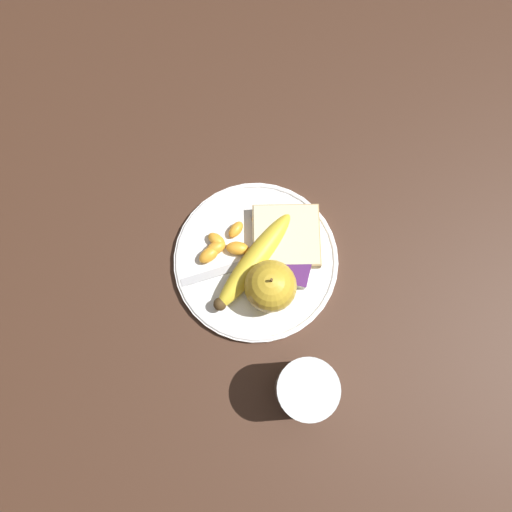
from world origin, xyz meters
TOP-DOWN VIEW (x-y plane):
  - ground_plane at (0.00, 0.00)m, footprint 3.00×3.00m
  - plate at (0.00, 0.00)m, footprint 0.25×0.25m
  - juice_glass at (-0.11, 0.17)m, footprint 0.08×0.08m
  - apple at (-0.03, 0.04)m, footprint 0.07×0.07m
  - banana at (0.00, 0.01)m, footprint 0.10×0.18m
  - bread_slice at (-0.04, -0.04)m, footprint 0.12×0.12m
  - fork at (-0.00, 0.00)m, footprint 0.18×0.12m
  - jam_packet at (-0.06, 0.01)m, footprint 0.05×0.04m
  - orange_segment_0 at (0.03, -0.01)m, footprint 0.04×0.03m
  - orange_segment_1 at (0.06, -0.00)m, footprint 0.04×0.04m
  - orange_segment_2 at (0.01, -0.06)m, footprint 0.04×0.03m
  - orange_segment_3 at (0.04, -0.04)m, footprint 0.03×0.03m
  - orange_segment_4 at (-0.00, -0.04)m, footprint 0.03×0.04m
  - orange_segment_5 at (0.06, -0.01)m, footprint 0.03×0.03m
  - orange_segment_6 at (0.07, 0.01)m, footprint 0.04×0.04m

SIDE VIEW (x-z plane):
  - ground_plane at x=0.00m, z-range 0.00..0.00m
  - plate at x=0.00m, z-range 0.00..0.02m
  - fork at x=0.00m, z-range 0.01..0.02m
  - orange_segment_3 at x=0.04m, z-range 0.01..0.03m
  - orange_segment_5 at x=0.06m, z-range 0.01..0.03m
  - orange_segment_4 at x=0.00m, z-range 0.01..0.03m
  - orange_segment_1 at x=0.06m, z-range 0.01..0.03m
  - orange_segment_0 at x=0.03m, z-range 0.01..0.03m
  - orange_segment_6 at x=0.07m, z-range 0.01..0.03m
  - orange_segment_2 at x=0.01m, z-range 0.01..0.03m
  - jam_packet at x=-0.06m, z-range 0.01..0.03m
  - bread_slice at x=-0.04m, z-range 0.01..0.03m
  - banana at x=0.00m, z-range 0.01..0.05m
  - juice_glass at x=-0.11m, z-range 0.00..0.10m
  - apple at x=-0.03m, z-range 0.01..0.09m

